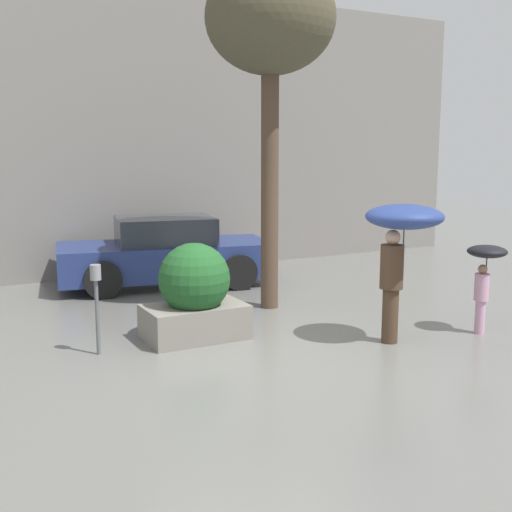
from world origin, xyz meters
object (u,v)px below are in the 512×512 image
at_px(person_child, 485,267).
at_px(parking_meter, 96,290).
at_px(person_adult, 401,232).
at_px(street_tree, 270,25).
at_px(planter_box, 195,294).
at_px(parked_car_near, 165,254).

bearing_deg(person_child, parking_meter, 150.84).
bearing_deg(person_adult, street_tree, 143.02).
height_order(planter_box, street_tree, street_tree).
distance_m(planter_box, person_adult, 2.98).
bearing_deg(person_child, parked_car_near, 106.65).
relative_size(person_adult, parked_car_near, 0.44).
bearing_deg(person_child, planter_box, 144.14).
bearing_deg(parked_car_near, street_tree, -149.30).
bearing_deg(parked_car_near, person_child, -140.54).
relative_size(person_child, parked_car_near, 0.30).
relative_size(planter_box, street_tree, 0.25).
distance_m(planter_box, person_child, 4.20).
height_order(parked_car_near, street_tree, street_tree).
height_order(parked_car_near, parking_meter, parked_car_near).
height_order(person_adult, parked_car_near, person_adult).
bearing_deg(planter_box, street_tree, 30.96).
xyz_separation_m(person_child, parking_meter, (-5.21, 1.65, -0.12)).
bearing_deg(person_child, street_tree, 113.55).
xyz_separation_m(parked_car_near, parking_meter, (-2.32, -3.73, 0.23)).
bearing_deg(street_tree, person_child, -54.82).
xyz_separation_m(person_adult, person_child, (1.42, -0.19, -0.57)).
bearing_deg(parked_car_near, planter_box, 177.05).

